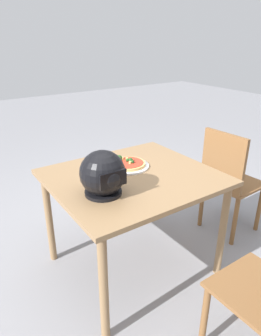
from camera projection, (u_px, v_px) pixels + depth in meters
name	position (u px, v px, depth m)	size (l,w,h in m)	color
ground_plane	(133.00, 265.00, 2.26)	(14.00, 14.00, 0.00)	gray
dining_table	(133.00, 187.00, 2.00)	(1.04, 0.92, 0.73)	olive
pizza_plate	(128.00, 166.00, 2.09)	(0.29, 0.29, 0.01)	white
pizza	(128.00, 163.00, 2.09)	(0.24, 0.24, 0.05)	tan
motorcycle_helmet	(103.00, 174.00, 1.69)	(0.26, 0.26, 0.26)	black
chair_side	(228.00, 178.00, 2.45)	(0.42, 0.42, 0.90)	brown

